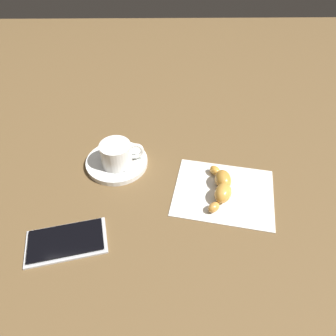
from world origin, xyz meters
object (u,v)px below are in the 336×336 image
(saucer, at_px, (117,162))
(sugar_packet, at_px, (130,151))
(napkin, at_px, (224,192))
(teaspoon, at_px, (120,159))
(croissant, at_px, (222,186))
(espresso_cup, at_px, (117,154))
(cell_phone, at_px, (66,241))

(saucer, bearing_deg, sugar_packet, 42.44)
(saucer, bearing_deg, napkin, -21.22)
(teaspoon, bearing_deg, napkin, -21.64)
(teaspoon, xyz_separation_m, croissant, (0.20, -0.08, 0.00))
(espresso_cup, height_order, teaspoon, espresso_cup)
(teaspoon, distance_m, croissant, 0.22)
(napkin, bearing_deg, croissant, -178.38)
(sugar_packet, bearing_deg, napkin, 179.95)
(sugar_packet, relative_size, napkin, 0.34)
(teaspoon, height_order, cell_phone, teaspoon)
(espresso_cup, distance_m, napkin, 0.23)
(cell_phone, bearing_deg, sugar_packet, 66.83)
(napkin, bearing_deg, espresso_cup, 160.49)
(saucer, bearing_deg, teaspoon, -6.39)
(saucer, distance_m, sugar_packet, 0.04)
(teaspoon, height_order, croissant, croissant)
(croissant, height_order, cell_phone, croissant)
(saucer, xyz_separation_m, croissant, (0.21, -0.08, 0.01))
(sugar_packet, distance_m, croissant, 0.21)
(napkin, bearing_deg, sugar_packet, 149.97)
(saucer, bearing_deg, espresso_cup, -63.34)
(napkin, bearing_deg, teaspoon, 158.36)
(croissant, bearing_deg, teaspoon, 157.77)
(teaspoon, bearing_deg, cell_phone, -110.62)
(sugar_packet, bearing_deg, croissant, 179.14)
(sugar_packet, xyz_separation_m, napkin, (0.19, -0.11, -0.01))
(sugar_packet, bearing_deg, teaspoon, 80.97)
(saucer, bearing_deg, croissant, -21.78)
(saucer, bearing_deg, cell_phone, -108.83)
(teaspoon, bearing_deg, espresso_cup, -104.17)
(saucer, height_order, espresso_cup, espresso_cup)
(croissant, distance_m, cell_phone, 0.30)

